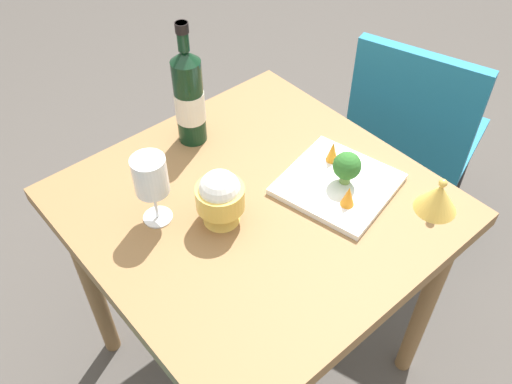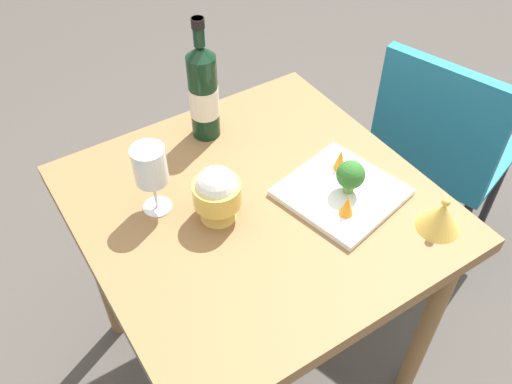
{
  "view_description": "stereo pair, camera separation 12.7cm",
  "coord_description": "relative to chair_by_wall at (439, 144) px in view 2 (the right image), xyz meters",
  "views": [
    {
      "loc": [
        -0.68,
        0.59,
        1.67
      ],
      "look_at": [
        0.0,
        0.0,
        0.76
      ],
      "focal_mm": 38.33,
      "sensor_mm": 36.0,
      "label": 1
    },
    {
      "loc": [
        -0.76,
        0.49,
        1.67
      ],
      "look_at": [
        0.0,
        0.0,
        0.76
      ],
      "focal_mm": 38.33,
      "sensor_mm": 36.0,
      "label": 2
    }
  ],
  "objects": [
    {
      "name": "carrot_garnish_right",
      "position": [
        -0.09,
        0.52,
        0.25
      ],
      "size": [
        0.03,
        0.03,
        0.06
      ],
      "color": "orange",
      "rests_on": "serving_plate"
    },
    {
      "name": "ground_plane",
      "position": [
        -0.06,
        0.75,
        -0.53
      ],
      "size": [
        8.0,
        8.0,
        0.0
      ],
      "primitive_type": "plane",
      "color": "#4C4742"
    },
    {
      "name": "dining_table",
      "position": [
        -0.06,
        0.75,
        0.11
      ],
      "size": [
        0.8,
        0.8,
        0.73
      ],
      "color": "olive",
      "rests_on": "ground_plane"
    },
    {
      "name": "chair_by_wall",
      "position": [
        0.0,
        0.0,
        0.0
      ],
      "size": [
        0.5,
        0.5,
        0.85
      ],
      "rotation": [
        0.0,
        0.0,
        3.44
      ],
      "color": "teal",
      "rests_on": "ground_plane"
    },
    {
      "name": "carrot_garnish_left",
      "position": [
        -0.22,
        0.6,
        0.25
      ],
      "size": [
        0.03,
        0.03,
        0.05
      ],
      "color": "orange",
      "rests_on": "serving_plate"
    },
    {
      "name": "rice_bowl_lid",
      "position": [
        -0.35,
        0.45,
        0.24
      ],
      "size": [
        0.1,
        0.1,
        0.09
      ],
      "color": "gold",
      "rests_on": "dining_table"
    },
    {
      "name": "wine_bottle",
      "position": [
        0.23,
        0.72,
        0.34
      ],
      "size": [
        0.08,
        0.08,
        0.33
      ],
      "color": "black",
      "rests_on": "dining_table"
    },
    {
      "name": "rice_bowl",
      "position": [
        -0.05,
        0.84,
        0.28
      ],
      "size": [
        0.11,
        0.11,
        0.14
      ],
      "color": "gold",
      "rests_on": "dining_table"
    },
    {
      "name": "serving_plate",
      "position": [
        -0.15,
        0.56,
        0.21
      ],
      "size": [
        0.3,
        0.3,
        0.02
      ],
      "rotation": [
        0.0,
        0.0,
        0.22
      ],
      "color": "white",
      "rests_on": "dining_table"
    },
    {
      "name": "wine_glass",
      "position": [
        0.05,
        0.95,
        0.33
      ],
      "size": [
        0.08,
        0.08,
        0.18
      ],
      "color": "white",
      "rests_on": "dining_table"
    },
    {
      "name": "broccoli_floret",
      "position": [
        -0.16,
        0.55,
        0.27
      ],
      "size": [
        0.07,
        0.07,
        0.09
      ],
      "color": "#729E4C",
      "rests_on": "serving_plate"
    }
  ]
}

